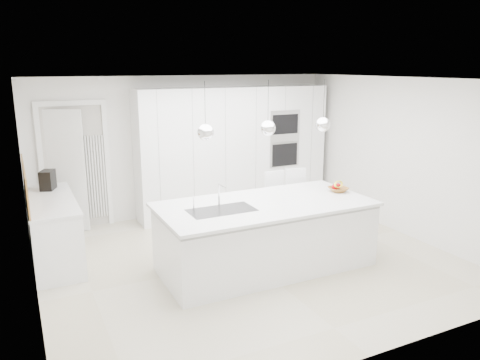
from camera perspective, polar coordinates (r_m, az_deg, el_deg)
name	(u,v)px	position (r m, az deg, el deg)	size (l,w,h in m)	color
floor	(249,260)	(6.70, 1.14, -9.74)	(5.50, 5.50, 0.00)	beige
wall_back	(187,146)	(8.56, -6.49, 4.15)	(5.50, 5.50, 0.00)	white
wall_left	(27,199)	(5.64, -24.53, -2.11)	(5.00, 5.00, 0.00)	white
ceiling	(250,79)	(6.14, 1.26, 12.18)	(5.50, 5.50, 0.00)	white
tall_cabinets	(234,151)	(8.60, -0.76, 3.61)	(3.60, 0.60, 2.30)	white
oven_stack	(285,139)	(8.72, 5.49, 5.03)	(0.62, 0.04, 1.05)	#A5A5A8
doorway_frame	(76,168)	(8.14, -19.40, 1.34)	(1.11, 0.08, 2.13)	white
hallway_door	(60,172)	(8.07, -21.10, 0.95)	(0.82, 0.04, 2.00)	white
radiator	(97,177)	(8.21, -17.08, 0.36)	(0.32, 0.04, 1.40)	white
left_base_cabinets	(54,231)	(7.04, -21.78, -5.82)	(0.60, 1.80, 0.86)	white
left_worktop	(50,200)	(6.90, -22.11, -2.30)	(0.62, 1.82, 0.04)	white
oak_backsplash	(25,183)	(6.83, -24.71, -0.38)	(0.02, 1.80, 0.50)	olive
island_base	(266,237)	(6.33, 3.22, -6.98)	(2.80, 1.20, 0.86)	white
island_worktop	(265,204)	(6.23, 3.05, -2.96)	(2.84, 1.40, 0.04)	white
island_sink	(222,216)	(5.93, -2.24, -4.44)	(0.84, 0.44, 0.18)	#3F3F42
island_tap	(219,194)	(6.06, -2.60, -1.77)	(0.02, 0.02, 0.30)	white
pendant_left	(205,132)	(5.61, -4.23, 5.82)	(0.20, 0.20, 0.20)	white
pendant_mid	(268,128)	(5.97, 3.41, 6.33)	(0.20, 0.20, 0.20)	white
pendant_right	(323,125)	(6.43, 10.08, 6.68)	(0.20, 0.20, 0.20)	white
fruit_bowl	(338,189)	(6.89, 11.88, -1.14)	(0.27, 0.27, 0.07)	olive
espresso_machine	(48,180)	(7.39, -22.39, -0.01)	(0.17, 0.27, 0.29)	black
bar_stool_left	(278,207)	(7.32, 4.66, -3.26)	(0.35, 0.49, 1.06)	white
bar_stool_right	(299,204)	(7.47, 7.27, -2.91)	(0.36, 0.49, 1.08)	white
apple_a	(335,187)	(6.85, 11.47, -0.85)	(0.09, 0.09, 0.09)	#B10006
apple_b	(335,186)	(6.92, 11.54, -0.74)	(0.08, 0.08, 0.08)	#B10006
apple_c	(338,186)	(6.93, 11.86, -0.72)	(0.08, 0.08, 0.08)	#B10006
apple_extra_3	(335,187)	(6.87, 11.47, -0.82)	(0.08, 0.08, 0.08)	#B10006
banana_bunch	(338,184)	(6.85, 11.91, -0.52)	(0.21, 0.21, 0.03)	yellow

